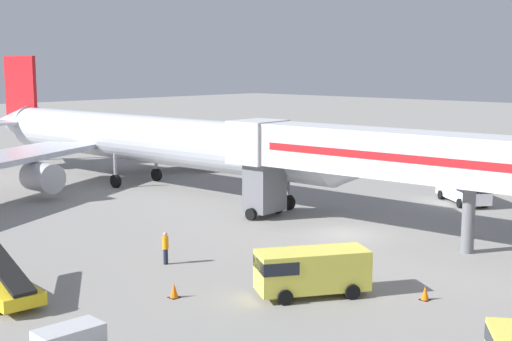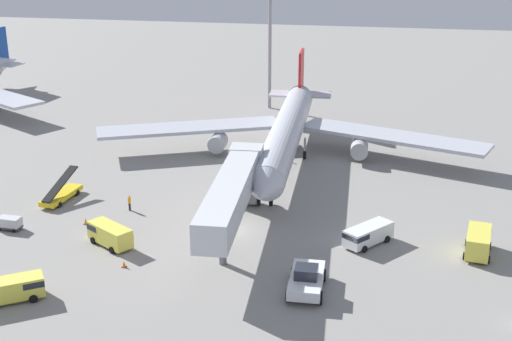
{
  "view_description": "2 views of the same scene",
  "coord_description": "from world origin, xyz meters",
  "px_view_note": "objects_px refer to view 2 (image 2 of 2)",
  "views": [
    {
      "loc": [
        -33.67,
        -24.5,
        10.16
      ],
      "look_at": [
        4.12,
        11.34,
        2.27
      ],
      "focal_mm": 49.17,
      "sensor_mm": 36.0,
      "label": 1
    },
    {
      "loc": [
        15.24,
        -62.29,
        29.01
      ],
      "look_at": [
        0.89,
        9.6,
        3.06
      ],
      "focal_mm": 49.1,
      "sensor_mm": 36.0,
      "label": 2
    }
  ],
  "objects_px": {
    "jet_bridge": "(234,190)",
    "safety_cone_bravo": "(124,264)",
    "ground_crew_worker_foreground": "(129,203)",
    "apron_light_mast": "(270,7)",
    "baggage_cart_rear_left": "(10,223)",
    "belt_loader_truck": "(61,194)",
    "service_van_rear_right": "(478,241)",
    "pushback_tug": "(306,279)",
    "airplane_at_gate": "(288,130)",
    "safety_cone_alpha": "(86,221)",
    "service_van_mid_center": "(367,234)",
    "service_van_near_center": "(109,234)",
    "service_van_near_left": "(12,288)"
  },
  "relations": [
    {
      "from": "belt_loader_truck",
      "to": "service_van_near_left",
      "type": "relative_size",
      "value": 1.17
    },
    {
      "from": "apron_light_mast",
      "to": "safety_cone_alpha",
      "type": "bearing_deg",
      "value": -101.02
    },
    {
      "from": "jet_bridge",
      "to": "service_van_near_center",
      "type": "relative_size",
      "value": 4.36
    },
    {
      "from": "service_van_mid_center",
      "to": "apron_light_mast",
      "type": "relative_size",
      "value": 0.23
    },
    {
      "from": "service_van_rear_right",
      "to": "safety_cone_alpha",
      "type": "distance_m",
      "value": 38.59
    },
    {
      "from": "service_van_near_left",
      "to": "service_van_rear_right",
      "type": "height_order",
      "value": "service_van_rear_right"
    },
    {
      "from": "pushback_tug",
      "to": "apron_light_mast",
      "type": "height_order",
      "value": "apron_light_mast"
    },
    {
      "from": "service_van_near_left",
      "to": "baggage_cart_rear_left",
      "type": "relative_size",
      "value": 2.33
    },
    {
      "from": "ground_crew_worker_foreground",
      "to": "apron_light_mast",
      "type": "xyz_separation_m",
      "value": [
        6.8,
        46.39,
        15.5
      ]
    },
    {
      "from": "baggage_cart_rear_left",
      "to": "service_van_rear_right",
      "type": "bearing_deg",
      "value": 4.48
    },
    {
      "from": "baggage_cart_rear_left",
      "to": "safety_cone_alpha",
      "type": "bearing_deg",
      "value": 21.38
    },
    {
      "from": "safety_cone_bravo",
      "to": "service_van_rear_right",
      "type": "bearing_deg",
      "value": 16.15
    },
    {
      "from": "service_van_near_left",
      "to": "safety_cone_alpha",
      "type": "distance_m",
      "value": 15.56
    },
    {
      "from": "service_van_near_left",
      "to": "service_van_rear_right",
      "type": "bearing_deg",
      "value": 23.39
    },
    {
      "from": "airplane_at_gate",
      "to": "jet_bridge",
      "type": "xyz_separation_m",
      "value": [
        -1.49,
        -24.42,
        0.9
      ]
    },
    {
      "from": "pushback_tug",
      "to": "service_van_near_center",
      "type": "relative_size",
      "value": 1.16
    },
    {
      "from": "service_van_near_left",
      "to": "jet_bridge",
      "type": "bearing_deg",
      "value": 47.14
    },
    {
      "from": "airplane_at_gate",
      "to": "service_van_near_left",
      "type": "relative_size",
      "value": 9.49
    },
    {
      "from": "jet_bridge",
      "to": "safety_cone_alpha",
      "type": "height_order",
      "value": "jet_bridge"
    },
    {
      "from": "jet_bridge",
      "to": "apron_light_mast",
      "type": "xyz_separation_m",
      "value": [
        -5.57,
        50.35,
        11.58
      ]
    },
    {
      "from": "belt_loader_truck",
      "to": "service_van_near_center",
      "type": "distance_m",
      "value": 13.75
    },
    {
      "from": "pushback_tug",
      "to": "belt_loader_truck",
      "type": "bearing_deg",
      "value": 153.01
    },
    {
      "from": "service_van_near_center",
      "to": "safety_cone_alpha",
      "type": "height_order",
      "value": "service_van_near_center"
    },
    {
      "from": "pushback_tug",
      "to": "airplane_at_gate",
      "type": "bearing_deg",
      "value": 101.48
    },
    {
      "from": "belt_loader_truck",
      "to": "service_van_rear_right",
      "type": "xyz_separation_m",
      "value": [
        43.95,
        -4.76,
        0.53
      ]
    },
    {
      "from": "baggage_cart_rear_left",
      "to": "apron_light_mast",
      "type": "bearing_deg",
      "value": 72.57
    },
    {
      "from": "safety_cone_alpha",
      "to": "service_van_mid_center",
      "type": "bearing_deg",
      "value": 1.61
    },
    {
      "from": "pushback_tug",
      "to": "service_van_rear_right",
      "type": "bearing_deg",
      "value": 34.58
    },
    {
      "from": "jet_bridge",
      "to": "safety_cone_bravo",
      "type": "xyz_separation_m",
      "value": [
        -8.11,
        -8.57,
        -4.51
      ]
    },
    {
      "from": "apron_light_mast",
      "to": "belt_loader_truck",
      "type": "bearing_deg",
      "value": -108.7
    },
    {
      "from": "pushback_tug",
      "to": "service_van_mid_center",
      "type": "bearing_deg",
      "value": 65.84
    },
    {
      "from": "service_van_near_left",
      "to": "service_van_near_center",
      "type": "bearing_deg",
      "value": 72.34
    },
    {
      "from": "belt_loader_truck",
      "to": "apron_light_mast",
      "type": "height_order",
      "value": "apron_light_mast"
    },
    {
      "from": "pushback_tug",
      "to": "apron_light_mast",
      "type": "distance_m",
      "value": 63.49
    },
    {
      "from": "belt_loader_truck",
      "to": "baggage_cart_rear_left",
      "type": "xyz_separation_m",
      "value": [
        -1.51,
        -8.32,
        -0.02
      ]
    },
    {
      "from": "ground_crew_worker_foreground",
      "to": "baggage_cart_rear_left",
      "type": "bearing_deg",
      "value": -144.76
    },
    {
      "from": "service_van_mid_center",
      "to": "service_van_near_center",
      "type": "xyz_separation_m",
      "value": [
        -24.07,
        -4.92,
        0.1
      ]
    },
    {
      "from": "airplane_at_gate",
      "to": "safety_cone_bravo",
      "type": "distance_m",
      "value": 34.54
    },
    {
      "from": "jet_bridge",
      "to": "apron_light_mast",
      "type": "bearing_deg",
      "value": 96.31
    },
    {
      "from": "service_van_mid_center",
      "to": "airplane_at_gate",
      "type": "bearing_deg",
      "value": 115.47
    },
    {
      "from": "airplane_at_gate",
      "to": "pushback_tug",
      "type": "xyz_separation_m",
      "value": [
        6.92,
        -34.08,
        -2.81
      ]
    },
    {
      "from": "jet_bridge",
      "to": "service_van_mid_center",
      "type": "relative_size",
      "value": 4.14
    },
    {
      "from": "belt_loader_truck",
      "to": "ground_crew_worker_foreground",
      "type": "height_order",
      "value": "belt_loader_truck"
    },
    {
      "from": "airplane_at_gate",
      "to": "safety_cone_alpha",
      "type": "distance_m",
      "value": 30.25
    },
    {
      "from": "service_van_near_left",
      "to": "service_van_rear_right",
      "type": "distance_m",
      "value": 41.28
    },
    {
      "from": "airplane_at_gate",
      "to": "jet_bridge",
      "type": "bearing_deg",
      "value": -93.5
    },
    {
      "from": "jet_bridge",
      "to": "baggage_cart_rear_left",
      "type": "xyz_separation_m",
      "value": [
        -22.34,
        -3.09,
        -4.08
      ]
    },
    {
      "from": "service_van_near_left",
      "to": "safety_cone_bravo",
      "type": "relative_size",
      "value": 8.62
    },
    {
      "from": "ground_crew_worker_foreground",
      "to": "apron_light_mast",
      "type": "height_order",
      "value": "apron_light_mast"
    },
    {
      "from": "service_van_rear_right",
      "to": "ground_crew_worker_foreground",
      "type": "relative_size",
      "value": 3.06
    }
  ]
}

